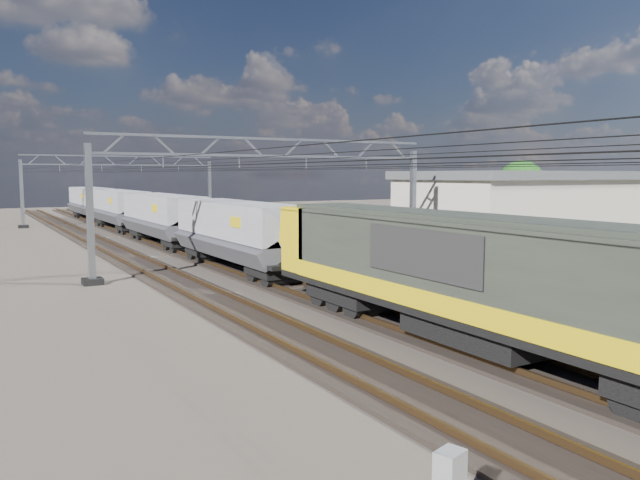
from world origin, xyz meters
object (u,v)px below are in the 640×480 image
locomotive (480,274)px  tree_far (525,186)px  catenary_gantry_mid (274,198)px  trackside_cabinet (450,472)px  hopper_wagon_third (119,206)px  industrial_shed (528,207)px  hopper_wagon_lead (239,230)px  hopper_wagon_mid (163,215)px  catenary_gantry_far (122,187)px  hopper_wagon_fourth (91,201)px

locomotive → tree_far: 42.35m
catenary_gantry_mid → locomotive: catenary_gantry_mid is taller
trackside_cabinet → hopper_wagon_third: bearing=64.8°
trackside_cabinet → industrial_shed: bearing=22.5°
hopper_wagon_lead → hopper_wagon_third: 28.40m
locomotive → hopper_wagon_mid: (-0.00, 31.90, -0.09)m
trackside_cabinet → tree_far: bearing=23.1°
hopper_wagon_mid → trackside_cabinet: size_ratio=10.12×
catenary_gantry_far → industrial_shed: 40.51m
catenary_gantry_mid → tree_far: catenary_gantry_mid is taller
hopper_wagon_fourth → trackside_cabinet: 67.21m
tree_far → industrial_shed: bearing=-136.9°
hopper_wagon_mid → catenary_gantry_mid: bearing=-82.1°
hopper_wagon_lead → hopper_wagon_third: size_ratio=1.00×
catenary_gantry_far → industrial_shed: catenary_gantry_far is taller
locomotive → industrial_shed: bearing=39.1°
hopper_wagon_mid → industrial_shed: bearing=-27.3°
catenary_gantry_far → hopper_wagon_mid: 21.79m
locomotive → hopper_wagon_mid: bearing=90.0°
hopper_wagon_fourth → tree_far: size_ratio=2.01×
hopper_wagon_third → trackside_cabinet: (-6.93, -52.64, -1.25)m
catenary_gantry_far → trackside_cabinet: 60.80m
locomotive → hopper_wagon_mid: locomotive is taller
hopper_wagon_mid → catenary_gantry_far: bearing=84.7°
hopper_wagon_third → hopper_wagon_lead: bearing=-90.0°
hopper_wagon_lead → catenary_gantry_far: bearing=86.8°
catenary_gantry_mid → hopper_wagon_lead: bearing=175.1°
hopper_wagon_mid → trackside_cabinet: 39.08m
industrial_shed → tree_far: bearing=43.1°
hopper_wagon_lead → industrial_shed: industrial_shed is taller
locomotive → tree_far: size_ratio=3.26×
catenary_gantry_mid → hopper_wagon_fourth: catenary_gantry_mid is taller
catenary_gantry_far → hopper_wagon_lead: 35.92m
hopper_wagon_fourth → industrial_shed: (24.00, -40.77, 0.49)m
catenary_gantry_mid → industrial_shed: size_ratio=1.07×
hopper_wagon_third → hopper_wagon_mid: bearing=-90.0°
catenary_gantry_mid → hopper_wagon_lead: 2.61m
catenary_gantry_mid → hopper_wagon_third: catenary_gantry_mid is taller
hopper_wagon_lead → hopper_wagon_mid: size_ratio=1.00×
catenary_gantry_far → locomotive: size_ratio=0.94×
catenary_gantry_far → hopper_wagon_fourth: (-2.00, 6.77, -1.67)m
locomotive → hopper_wagon_fourth: (-0.00, 60.30, -0.09)m
hopper_wagon_mid → locomotive: bearing=-90.0°
hopper_wagon_third → trackside_cabinet: bearing=-97.5°
hopper_wagon_lead → hopper_wagon_mid: bearing=90.0°
hopper_wagon_mid → hopper_wagon_third: same height
catenary_gantry_mid → hopper_wagon_mid: catenary_gantry_mid is taller
catenary_gantry_far → hopper_wagon_third: catenary_gantry_far is taller
industrial_shed → locomotive: bearing=-140.9°
trackside_cabinet → hopper_wagon_mid: bearing=62.1°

